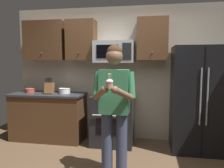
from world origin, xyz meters
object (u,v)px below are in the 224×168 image
object	(u,v)px
oven_range	(113,119)
person	(114,103)
bowl_large_white	(65,91)
cupcake	(110,83)
refrigerator	(199,99)
knife_block	(49,88)
microwave	(114,52)
bowl_small_colored	(30,90)

from	to	relation	value
oven_range	person	world-z (taller)	person
oven_range	bowl_large_white	xyz separation A→B (m)	(-0.98, 0.07, 0.51)
bowl_large_white	cupcake	bearing A→B (deg)	-52.51
refrigerator	cupcake	world-z (taller)	refrigerator
refrigerator	person	distance (m)	1.71
oven_range	knife_block	world-z (taller)	knife_block
microwave	bowl_small_colored	world-z (taller)	microwave
microwave	cupcake	size ratio (longest dim) A/B	4.26
knife_block	bowl_large_white	bearing A→B (deg)	19.54
bowl_large_white	bowl_small_colored	bearing A→B (deg)	-177.23
refrigerator	oven_range	bearing A→B (deg)	178.50
oven_range	bowl_large_white	distance (m)	1.10
knife_block	person	xyz separation A→B (m)	(1.46, -1.12, -0.04)
person	refrigerator	bearing A→B (deg)	40.81
bowl_large_white	person	distance (m)	1.70
microwave	refrigerator	size ratio (longest dim) A/B	0.41
knife_block	microwave	bearing A→B (deg)	6.81
person	knife_block	bearing A→B (deg)	142.43
knife_block	cupcake	world-z (taller)	cupcake
oven_range	microwave	xyz separation A→B (m)	(0.00, 0.12, 1.26)
knife_block	cupcake	size ratio (longest dim) A/B	1.84
person	cupcake	size ratio (longest dim) A/B	10.13
microwave	person	world-z (taller)	microwave
oven_range	person	distance (m)	1.29
refrigerator	bowl_small_colored	distance (m)	3.20
refrigerator	bowl_large_white	bearing A→B (deg)	177.54
oven_range	microwave	size ratio (longest dim) A/B	1.26
refrigerator	microwave	bearing A→B (deg)	173.97
microwave	cupcake	bearing A→B (deg)	-82.47
refrigerator	cupcake	bearing A→B (deg)	-131.79
microwave	bowl_large_white	distance (m)	1.23
bowl_small_colored	person	distance (m)	2.24
bowl_small_colored	cupcake	size ratio (longest dim) A/B	1.05
microwave	bowl_small_colored	distance (m)	1.86
refrigerator	bowl_large_white	world-z (taller)	refrigerator
oven_range	knife_block	distance (m)	1.37
oven_range	refrigerator	bearing A→B (deg)	-1.50
refrigerator	knife_block	size ratio (longest dim) A/B	5.63
oven_range	bowl_small_colored	xyz separation A→B (m)	(-1.69, 0.03, 0.50)
knife_block	person	world-z (taller)	person
refrigerator	knife_block	bearing A→B (deg)	179.80
knife_block	bowl_large_white	world-z (taller)	knife_block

